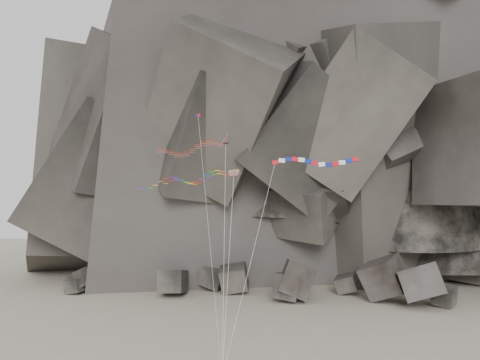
% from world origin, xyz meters
% --- Properties ---
extents(headland, '(110.00, 70.00, 84.00)m').
position_xyz_m(headland, '(0.00, 70.00, 42.00)').
color(headland, '#4C463E').
rests_on(headland, ground).
extents(boulder_field, '(69.54, 15.73, 8.53)m').
position_xyz_m(boulder_field, '(5.44, 33.19, 2.27)').
color(boulder_field, '#47423F').
rests_on(boulder_field, ground).
extents(delta_kite, '(11.24, 13.34, 24.18)m').
position_xyz_m(delta_kite, '(-5.99, 4.97, 23.75)').
color(delta_kite, red).
rests_on(delta_kite, ground).
extents(banner_kite, '(13.28, 12.75, 21.10)m').
position_xyz_m(banner_kite, '(9.14, 4.80, 21.86)').
color(banner_kite, red).
rests_on(banner_kite, ground).
extents(parafoil_kite, '(11.92, 6.97, 19.39)m').
position_xyz_m(parafoil_kite, '(-4.92, -0.63, 19.72)').
color(parafoil_kite, yellow).
rests_on(parafoil_kite, ground).
extents(pennant_kite, '(4.37, 6.65, 25.44)m').
position_xyz_m(pennant_kite, '(-2.16, -2.35, 20.24)').
color(pennant_kite, red).
rests_on(pennant_kite, ground).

